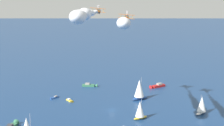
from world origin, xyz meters
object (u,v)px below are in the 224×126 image
at_px(sailboat_inshore, 140,110).
at_px(motorboat_outer_ring_a, 12,126).
at_px(motorboat_offshore, 157,86).
at_px(biplane_wingman, 127,17).
at_px(motorboat_ahead, 70,101).
at_px(sailboat_trailing, 139,89).
at_px(motorboat_outer_ring_b, 54,98).
at_px(wingwalker_lead, 98,6).
at_px(wingwalker_wingman, 127,12).
at_px(motorboat_far_port, 90,85).
at_px(biplane_lead, 98,11).
at_px(sailboat_outer_ring_c, 202,105).

relative_size(sailboat_inshore, motorboat_outer_ring_a, 0.93).
bearing_deg(motorboat_offshore, biplane_wingman, -72.92).
bearing_deg(motorboat_ahead, sailboat_trailing, 46.85).
bearing_deg(motorboat_ahead, biplane_wingman, 8.36).
xyz_separation_m(motorboat_offshore, motorboat_outer_ring_a, (-9.83, -92.28, -0.01)).
xyz_separation_m(motorboat_offshore, motorboat_outer_ring_b, (-29.28, -55.35, -0.42)).
xyz_separation_m(wingwalker_lead, wingwalker_wingman, (13.42, 4.27, -2.60)).
bearing_deg(motorboat_ahead, motorboat_offshore, 70.49).
relative_size(motorboat_far_port, biplane_wingman, 1.31).
distance_m(motorboat_outer_ring_a, motorboat_outer_ring_b, 41.74).
relative_size(sailboat_inshore, wingwalker_lead, 6.08).
height_order(motorboat_ahead, biplane_lead, biplane_lead).
bearing_deg(motorboat_outer_ring_b, wingwalker_lead, 5.67).
xyz_separation_m(sailboat_inshore, biplane_lead, (-21.99, -3.67, 42.97)).
distance_m(sailboat_inshore, sailboat_trailing, 28.23).
bearing_deg(motorboat_outer_ring_a, motorboat_offshore, 83.92).
height_order(motorboat_ahead, biplane_wingman, biplane_wingman).
distance_m(motorboat_offshore, motorboat_outer_ring_b, 62.62).
relative_size(sailboat_trailing, sailboat_outer_ring_c, 1.29).
bearing_deg(motorboat_far_port, biplane_wingman, -26.01).
bearing_deg(motorboat_outer_ring_b, biplane_wingman, 9.28).
distance_m(sailboat_trailing, motorboat_outer_ring_b, 46.24).
height_order(motorboat_far_port, motorboat_outer_ring_a, motorboat_outer_ring_a).
bearing_deg(wingwalker_lead, sailboat_trailing, 79.56).
bearing_deg(motorboat_offshore, sailboat_outer_ring_c, -30.78).
height_order(motorboat_offshore, wingwalker_wingman, wingwalker_wingman).
distance_m(wingwalker_lead, biplane_wingman, 14.71).
bearing_deg(biplane_lead, motorboat_ahead, -178.10).
relative_size(motorboat_offshore, sailboat_trailing, 0.89).
distance_m(wingwalker_lead, wingwalker_wingman, 14.32).
height_order(motorboat_outer_ring_b, biplane_wingman, biplane_wingman).
bearing_deg(biplane_wingman, motorboat_far_port, 153.99).
bearing_deg(wingwalker_lead, motorboat_ahead, -177.76).
bearing_deg(motorboat_offshore, wingwalker_lead, -88.33).
distance_m(motorboat_ahead, biplane_wingman, 55.71).
height_order(biplane_lead, wingwalker_wingman, biplane_lead).
xyz_separation_m(motorboat_outer_ring_a, biplane_lead, (11.21, 39.87, 46.40)).
bearing_deg(sailboat_trailing, motorboat_outer_ring_b, -140.77).
height_order(motorboat_far_port, motorboat_outer_ring_b, motorboat_far_port).
bearing_deg(wingwalker_lead, biplane_wingman, 17.34).
xyz_separation_m(motorboat_ahead, sailboat_outer_ring_c, (59.69, 28.73, 3.92)).
xyz_separation_m(motorboat_ahead, motorboat_outer_ring_b, (-10.47, -2.27, -0.03)).
height_order(motorboat_offshore, sailboat_outer_ring_c, sailboat_outer_ring_c).
bearing_deg(sailboat_outer_ring_c, wingwalker_wingman, -137.63).
bearing_deg(sailboat_outer_ring_c, sailboat_inshore, -125.67).
bearing_deg(sailboat_trailing, motorboat_far_port, 178.67).
distance_m(motorboat_far_port, motorboat_ahead, 30.58).
bearing_deg(wingwalker_wingman, sailboat_inshore, -4.89).
relative_size(wingwalker_lead, wingwalker_wingman, 0.86).
relative_size(sailboat_inshore, wingwalker_wingman, 5.25).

